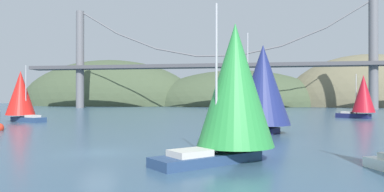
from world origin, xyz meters
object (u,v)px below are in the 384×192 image
(sailboat_red_spinnaker, at_px, (21,95))
(sailboat_crimson_sail, at_px, (362,96))
(sailboat_green_sail, at_px, (234,88))
(sailboat_navy_sail, at_px, (262,87))

(sailboat_red_spinnaker, height_order, sailboat_crimson_sail, sailboat_red_spinnaker)
(sailboat_green_sail, bearing_deg, sailboat_red_spinnaker, 139.70)
(sailboat_navy_sail, distance_m, sailboat_crimson_sail, 35.25)
(sailboat_navy_sail, xyz_separation_m, sailboat_green_sail, (-2.31, -16.83, -0.55))
(sailboat_crimson_sail, bearing_deg, sailboat_red_spinnaker, -163.67)
(sailboat_red_spinnaker, xyz_separation_m, sailboat_crimson_sail, (56.61, 16.58, -0.11))
(sailboat_navy_sail, height_order, sailboat_green_sail, sailboat_navy_sail)
(sailboat_red_spinnaker, bearing_deg, sailboat_green_sail, -40.30)
(sailboat_crimson_sail, height_order, sailboat_green_sail, sailboat_green_sail)
(sailboat_red_spinnaker, bearing_deg, sailboat_navy_sail, -19.19)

